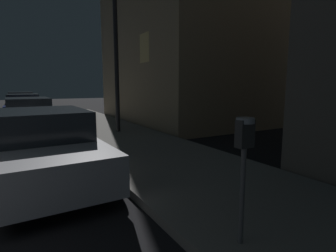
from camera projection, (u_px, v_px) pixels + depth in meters
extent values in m
cube|color=slate|center=(275.00, 212.00, 3.91)|extent=(3.20, 36.00, 0.15)
cylinder|color=#59595B|center=(242.00, 196.00, 2.92)|extent=(0.06, 0.06, 1.10)
cube|color=#333333|center=(245.00, 134.00, 2.82)|extent=(0.19, 0.11, 0.30)
cylinder|color=#999EA5|center=(245.00, 120.00, 2.80)|extent=(0.19, 0.19, 0.06)
cube|color=black|center=(241.00, 130.00, 2.79)|extent=(0.01, 0.08, 0.11)
cube|color=#B7B7BF|center=(45.00, 153.00, 5.33)|extent=(1.90, 4.42, 0.64)
cube|color=#1E2328|center=(42.00, 124.00, 5.30)|extent=(1.63, 2.06, 0.56)
cylinder|color=black|center=(77.00, 146.00, 6.98)|extent=(0.24, 0.66, 0.66)
cylinder|color=black|center=(112.00, 176.00, 4.69)|extent=(0.24, 0.66, 0.66)
cube|color=silver|center=(29.00, 119.00, 10.85)|extent=(1.81, 4.28, 0.64)
cube|color=#1E2328|center=(28.00, 105.00, 10.61)|extent=(1.56, 2.21, 0.56)
cylinder|color=black|center=(4.00, 122.00, 11.56)|extent=(0.23, 0.66, 0.66)
cylinder|color=black|center=(48.00, 120.00, 12.44)|extent=(0.23, 0.66, 0.66)
cylinder|color=black|center=(4.00, 131.00, 9.32)|extent=(0.23, 0.66, 0.66)
cylinder|color=black|center=(57.00, 127.00, 10.21)|extent=(0.23, 0.66, 0.66)
cube|color=navy|center=(24.00, 109.00, 15.66)|extent=(1.98, 4.65, 0.64)
cube|color=#1E2328|center=(23.00, 99.00, 15.62)|extent=(1.68, 2.32, 0.56)
cylinder|color=black|center=(8.00, 111.00, 16.51)|extent=(0.24, 0.67, 0.66)
cylinder|color=black|center=(40.00, 110.00, 17.36)|extent=(0.24, 0.67, 0.66)
cylinder|color=black|center=(4.00, 116.00, 14.03)|extent=(0.24, 0.67, 0.66)
cylinder|color=black|center=(43.00, 114.00, 14.88)|extent=(0.24, 0.67, 0.66)
cube|color=black|center=(21.00, 103.00, 20.75)|extent=(1.89, 4.06, 0.64)
cube|color=#1E2328|center=(21.00, 96.00, 20.54)|extent=(1.65, 2.17, 0.56)
cylinder|color=black|center=(8.00, 106.00, 21.42)|extent=(0.23, 0.66, 0.66)
cylinder|color=black|center=(34.00, 105.00, 22.32)|extent=(0.23, 0.66, 0.66)
cylinder|color=black|center=(7.00, 108.00, 19.25)|extent=(0.23, 0.66, 0.66)
cylinder|color=black|center=(36.00, 107.00, 20.16)|extent=(0.23, 0.66, 0.66)
cylinder|color=black|center=(117.00, 67.00, 10.03)|extent=(0.16, 0.16, 4.91)
cube|color=#998466|center=(203.00, 8.00, 14.42)|extent=(8.65, 8.89, 12.09)
cube|color=#F2D17F|center=(145.00, 48.00, 11.19)|extent=(0.06, 0.90, 1.20)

